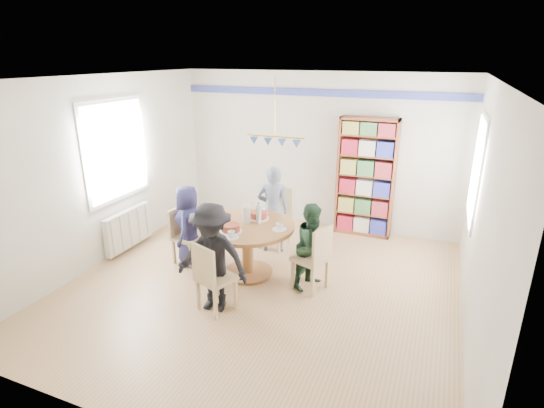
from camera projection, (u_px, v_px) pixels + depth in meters
The scene contains 14 objects.
ground at pixel (261, 286), 5.71m from camera, with size 5.00×5.00×0.00m, color tan.
room_shell at pixel (267, 152), 6.01m from camera, with size 5.00×5.00×5.00m.
radiator at pixel (129, 228), 6.72m from camera, with size 0.12×1.00×0.60m.
dining_table at pixel (248, 238), 5.87m from camera, with size 1.30×1.30×0.75m.
chair_left at pixel (183, 233), 6.28m from camera, with size 0.41×0.41×0.84m.
chair_right at pixel (315, 256), 5.48m from camera, with size 0.51×0.51×0.91m.
chair_far at pixel (277, 214), 6.78m from camera, with size 0.49×0.49×0.97m.
chair_near at pixel (211, 275), 5.00m from camera, with size 0.51×0.51×0.90m.
person_left at pixel (189, 225), 6.17m from camera, with size 0.59×0.38×1.21m, color #1C1C3E.
person_right at pixel (313, 246), 5.55m from camera, with size 0.57×0.44×1.17m, color black.
person_far at pixel (273, 209), 6.56m from camera, with size 0.50×0.33×1.38m, color gray.
person_near at pixel (212, 258), 5.01m from camera, with size 0.88×0.51×1.36m, color black.
bookshelf at pixel (366, 179), 7.10m from camera, with size 0.95×0.29×2.00m.
tableware at pixel (246, 219), 5.81m from camera, with size 1.14×1.14×0.30m.
Camera 1 is at (2.04, -4.58, 2.95)m, focal length 28.00 mm.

